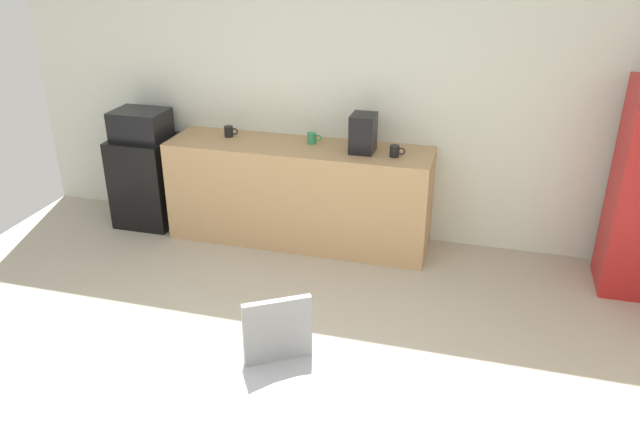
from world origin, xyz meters
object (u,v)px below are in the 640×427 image
(mini_fridge, at_px, (147,180))
(mug_green, at_px, (312,138))
(microwave, at_px, (141,124))
(mug_white, at_px, (395,151))
(coffee_maker, at_px, (363,133))
(mug_red, at_px, (229,131))
(chair_gray, at_px, (282,358))

(mini_fridge, height_order, mug_green, mug_green)
(mini_fridge, relative_size, microwave, 1.75)
(mug_white, distance_m, coffee_maker, 0.31)
(microwave, relative_size, mug_red, 3.72)
(mug_red, bearing_deg, mug_white, -5.34)
(microwave, bearing_deg, mini_fridge, 0.00)
(chair_gray, distance_m, mug_red, 2.79)
(mini_fridge, distance_m, mug_red, 0.99)
(microwave, distance_m, mug_green, 1.61)
(mini_fridge, distance_m, chair_gray, 3.18)
(mini_fridge, height_order, chair_gray, mini_fridge)
(microwave, height_order, mug_white, microwave)
(mug_white, height_order, coffee_maker, coffee_maker)
(microwave, relative_size, coffee_maker, 1.50)
(mug_green, distance_m, coffee_maker, 0.49)
(chair_gray, height_order, mug_green, mug_green)
(chair_gray, height_order, mug_red, mug_red)
(mug_red, bearing_deg, mini_fridge, -174.41)
(mini_fridge, xyz_separation_m, microwave, (0.00, 0.00, 0.55))
(chair_gray, bearing_deg, microwave, 132.29)
(chair_gray, xyz_separation_m, mug_green, (-0.53, 2.45, 0.43))
(mug_green, relative_size, coffee_maker, 0.40)
(microwave, bearing_deg, coffee_maker, 0.00)
(mug_red, relative_size, coffee_maker, 0.40)
(chair_gray, xyz_separation_m, mug_red, (-1.30, 2.43, 0.43))
(mini_fridge, bearing_deg, mug_green, 3.39)
(chair_gray, xyz_separation_m, coffee_maker, (-0.06, 2.35, 0.54))
(microwave, bearing_deg, mug_red, 5.59)
(microwave, relative_size, mug_white, 3.72)
(microwave, distance_m, coffee_maker, 2.08)
(mug_green, distance_m, mug_red, 0.77)
(mug_white, relative_size, coffee_maker, 0.40)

